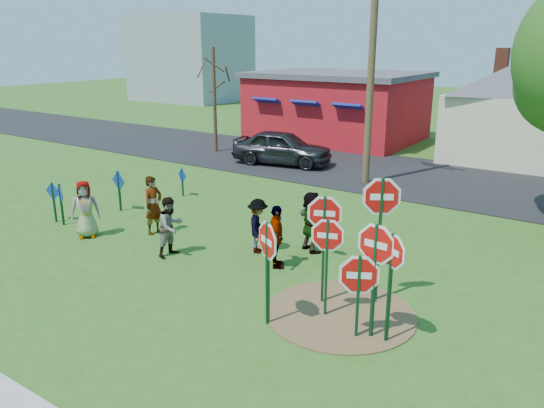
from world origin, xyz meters
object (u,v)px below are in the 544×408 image
at_px(stop_sign_d, 381,208).
at_px(person_a, 85,209).
at_px(suv, 282,147).
at_px(stop_sign_b, 324,223).
at_px(stop_sign_c, 391,263).
at_px(person_b, 153,205).
at_px(utility_pole, 372,62).
at_px(stop_sign_a, 268,250).

xyz_separation_m(stop_sign_d, person_a, (-8.75, -1.02, -1.31)).
bearing_deg(suv, stop_sign_b, -154.23).
relative_size(stop_sign_c, person_b, 1.33).
bearing_deg(stop_sign_c, stop_sign_d, 148.16).
bearing_deg(stop_sign_b, stop_sign_d, 14.81).
height_order(stop_sign_b, utility_pole, utility_pole).
xyz_separation_m(stop_sign_b, person_a, (-7.80, -0.27, -1.02)).
relative_size(person_b, utility_pole, 0.19).
bearing_deg(person_b, stop_sign_d, -91.45).
xyz_separation_m(suv, utility_pole, (4.69, -0.93, 4.00)).
bearing_deg(stop_sign_b, stop_sign_c, -45.61).
xyz_separation_m(person_a, utility_pole, (4.21, 10.40, 3.98)).
height_order(stop_sign_b, suv, stop_sign_b).
height_order(stop_sign_c, stop_sign_d, stop_sign_d).
height_order(person_a, utility_pole, utility_pole).
relative_size(stop_sign_b, stop_sign_d, 0.87).
relative_size(stop_sign_b, stop_sign_c, 1.10).
distance_m(stop_sign_a, person_a, 7.47).
bearing_deg(person_b, person_a, 134.12).
height_order(stop_sign_d, suv, stop_sign_d).
bearing_deg(stop_sign_a, stop_sign_d, 86.91).
distance_m(person_a, person_b, 1.96).
xyz_separation_m(stop_sign_d, person_b, (-7.31, 0.32, -1.27)).
distance_m(stop_sign_c, person_a, 9.66).
bearing_deg(stop_sign_d, utility_pole, 83.71).
bearing_deg(person_b, stop_sign_a, -112.16).
xyz_separation_m(stop_sign_d, suv, (-9.22, 10.30, -1.33)).
height_order(stop_sign_c, person_a, stop_sign_c).
xyz_separation_m(stop_sign_a, suv, (-7.81, 12.51, -0.79)).
bearing_deg(stop_sign_c, person_b, -164.59).
bearing_deg(suv, person_a, 171.36).
relative_size(stop_sign_d, person_b, 1.68).
distance_m(stop_sign_a, person_b, 6.46).
distance_m(person_a, utility_pole, 11.90).
bearing_deg(stop_sign_b, utility_pole, 86.01).
height_order(stop_sign_a, stop_sign_d, stop_sign_d).
height_order(stop_sign_a, stop_sign_b, stop_sign_b).
height_order(stop_sign_a, person_b, stop_sign_a).
relative_size(stop_sign_c, stop_sign_d, 0.79).
bearing_deg(stop_sign_c, person_a, -154.91).
relative_size(person_b, suv, 0.38).
xyz_separation_m(stop_sign_b, stop_sign_d, (0.95, 0.75, 0.29)).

